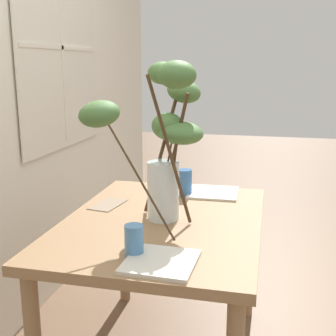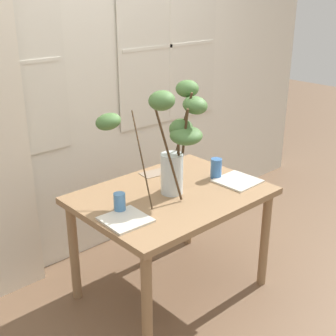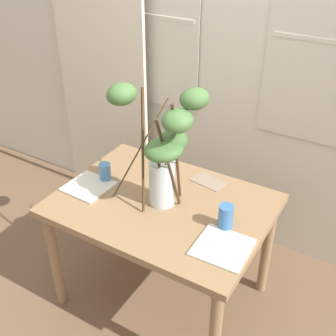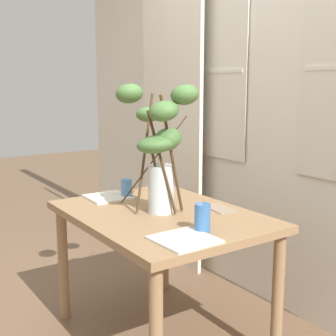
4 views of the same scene
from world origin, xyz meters
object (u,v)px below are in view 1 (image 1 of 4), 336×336
at_px(dining_table, 163,238).
at_px(vase_with_branches, 166,135).
at_px(drinking_glass_blue_right, 185,182).
at_px(drinking_glass_blue_left, 134,241).
at_px(plate_square_left, 161,262).
at_px(plate_square_right, 213,193).

bearing_deg(dining_table, vase_with_branches, -108.25).
bearing_deg(drinking_glass_blue_right, dining_table, 176.70).
distance_m(drinking_glass_blue_left, plate_square_left, 0.13).
relative_size(plate_square_left, plate_square_right, 0.94).
height_order(drinking_glass_blue_left, drinking_glass_blue_right, drinking_glass_blue_right).
bearing_deg(plate_square_right, drinking_glass_blue_left, 168.07).
bearing_deg(drinking_glass_blue_left, vase_with_branches, -3.56).
bearing_deg(dining_table, plate_square_left, -167.45).
distance_m(dining_table, plate_square_left, 0.46).
relative_size(drinking_glass_blue_left, plate_square_right, 0.45).
xyz_separation_m(drinking_glass_blue_right, plate_square_right, (0.05, -0.14, -0.06)).
xyz_separation_m(dining_table, plate_square_right, (0.44, -0.16, 0.10)).
bearing_deg(plate_square_left, plate_square_right, -4.46).
xyz_separation_m(drinking_glass_blue_left, drinking_glass_blue_right, (0.77, -0.03, 0.01)).
bearing_deg(drinking_glass_blue_right, plate_square_left, -174.76).
bearing_deg(plate_square_left, dining_table, 12.55).
relative_size(vase_with_branches, plate_square_left, 2.94).
xyz_separation_m(vase_with_branches, plate_square_left, (-0.43, -0.08, -0.37)).
distance_m(drinking_glass_blue_left, plate_square_right, 0.85).
xyz_separation_m(dining_table, plate_square_left, (-0.44, -0.10, 0.10)).
bearing_deg(dining_table, plate_square_right, -20.74).
bearing_deg(drinking_glass_blue_left, drinking_glass_blue_right, -2.38).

